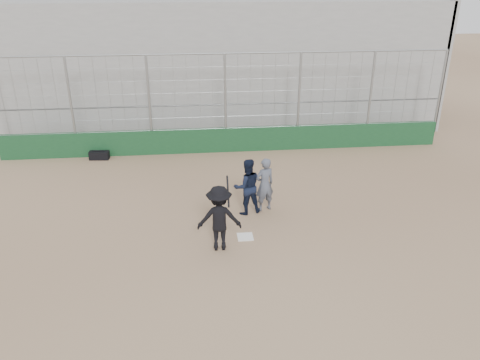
{
  "coord_description": "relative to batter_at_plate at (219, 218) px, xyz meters",
  "views": [
    {
      "loc": [
        -1.34,
        -11.33,
        6.84
      ],
      "look_at": [
        0.0,
        1.4,
        1.15
      ],
      "focal_mm": 35.0,
      "sensor_mm": 36.0,
      "label": 1
    }
  ],
  "objects": [
    {
      "name": "umpire",
      "position": [
        1.53,
        2.09,
        -0.14
      ],
      "size": [
        0.74,
        0.62,
        1.56
      ],
      "primitive_type": "imported",
      "rotation": [
        0.0,
        0.0,
        3.52
      ],
      "color": "#4B5160",
      "rests_on": "ground"
    },
    {
      "name": "home_plate",
      "position": [
        0.75,
        0.48,
        -0.9
      ],
      "size": [
        0.44,
        0.44,
        0.02
      ],
      "primitive_type": "cube",
      "color": "white",
      "rests_on": "ground"
    },
    {
      "name": "catcher_crouched",
      "position": [
        0.97,
        1.91,
        -0.31
      ],
      "size": [
        1.02,
        0.88,
        1.21
      ],
      "color": "black",
      "rests_on": "ground"
    },
    {
      "name": "ground",
      "position": [
        0.75,
        0.48,
        -0.91
      ],
      "size": [
        90.0,
        90.0,
        0.0
      ],
      "primitive_type": "plane",
      "color": "brown",
      "rests_on": "ground"
    },
    {
      "name": "backstop",
      "position": [
        0.75,
        7.48,
        0.04
      ],
      "size": [
        18.1,
        0.25,
        4.04
      ],
      "color": "#123A1E",
      "rests_on": "ground"
    },
    {
      "name": "bleachers",
      "position": [
        0.75,
        12.43,
        2.01
      ],
      "size": [
        20.25,
        6.7,
        6.98
      ],
      "color": "gray",
      "rests_on": "ground"
    },
    {
      "name": "batter_at_plate",
      "position": [
        0.0,
        0.0,
        0.0
      ],
      "size": [
        1.21,
        0.8,
        1.97
      ],
      "color": "black",
      "rests_on": "ground"
    },
    {
      "name": "equipment_bag",
      "position": [
        -4.36,
        7.1,
        -0.75
      ],
      "size": [
        0.79,
        0.39,
        0.37
      ],
      "color": "black",
      "rests_on": "ground"
    }
  ]
}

